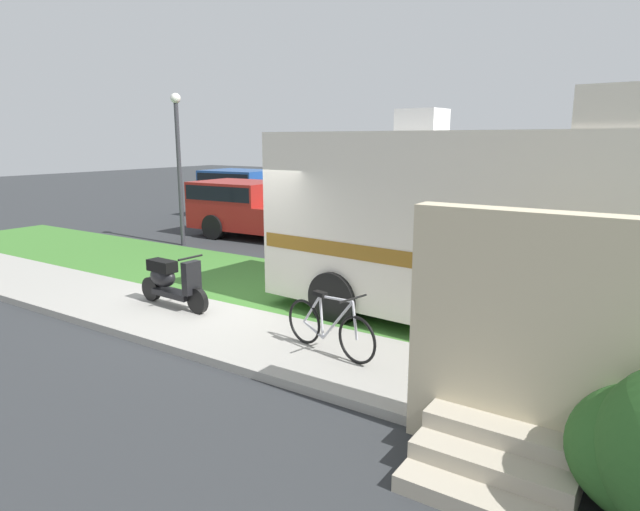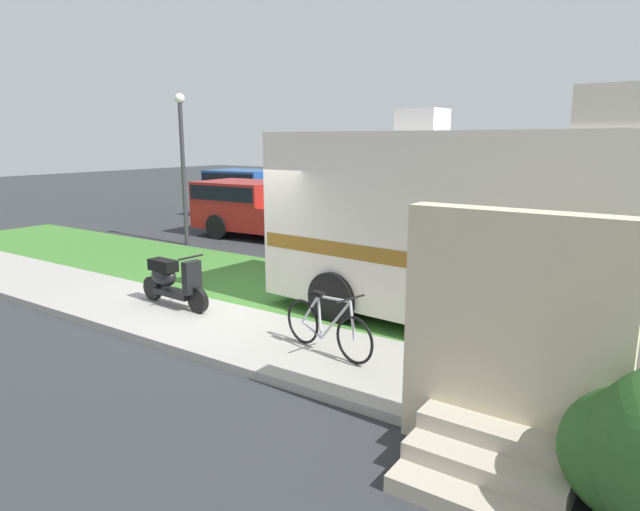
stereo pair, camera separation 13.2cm
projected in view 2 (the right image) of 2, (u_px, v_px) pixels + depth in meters
The scene contains 11 objects.
ground_plane at pixel (242, 307), 9.95m from camera, with size 80.00×80.00×0.00m, color #2D3033.
sidewalk at pixel (192, 322), 8.97m from camera, with size 24.00×2.00×0.12m.
grass_strip at pixel (292, 287), 11.15m from camera, with size 24.00×3.40×0.08m.
motorhome_rv at pixel (483, 223), 8.44m from camera, with size 6.88×3.07×3.62m.
scooter at pixel (171, 280), 9.58m from camera, with size 1.70×0.50×0.97m.
bicycle at pixel (327, 327), 7.45m from camera, with size 1.64×0.55×0.88m.
pickup_truck_near at pixel (267, 208), 16.76m from camera, with size 5.84×2.38×1.71m.
pickup_truck_far at pixel (264, 193), 20.85m from camera, with size 5.75×2.45×1.83m.
porch_steps at pixel (505, 368), 4.96m from camera, with size 2.00×1.26×2.40m.
bottle_green at pixel (504, 376), 6.57m from camera, with size 0.08×0.08×0.23m.
street_lamp_post at pixel (183, 155), 15.30m from camera, with size 0.28×0.28×4.24m.
Camera 2 is at (6.55, -7.07, 3.01)m, focal length 30.64 mm.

